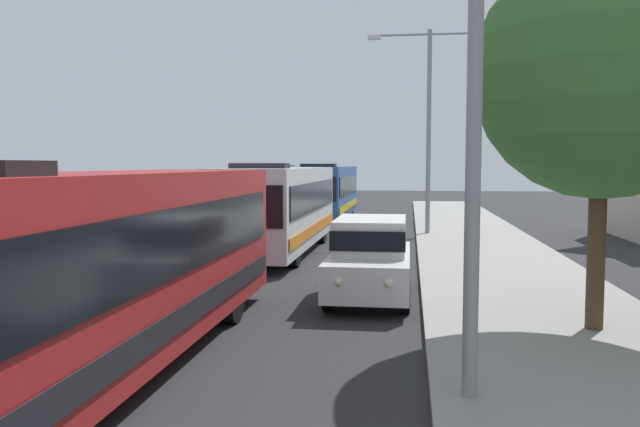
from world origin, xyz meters
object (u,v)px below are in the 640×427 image
(bus_middle, at_px, (326,191))
(white_suv, at_px, (371,255))
(bus_second_in_line, at_px, (280,206))
(roadside_tree, at_px, (602,72))
(box_truck_oncoming, at_px, (282,188))
(streetlamp_mid, at_px, (429,111))
(bus_lead, at_px, (107,261))

(bus_middle, height_order, white_suv, bus_middle)
(bus_second_in_line, height_order, roadside_tree, roadside_tree)
(bus_second_in_line, distance_m, white_suv, 8.42)
(bus_second_in_line, height_order, box_truck_oncoming, bus_second_in_line)
(box_truck_oncoming, bearing_deg, streetlamp_mid, -51.04)
(box_truck_oncoming, relative_size, roadside_tree, 1.09)
(box_truck_oncoming, relative_size, streetlamp_mid, 0.86)
(bus_middle, xyz_separation_m, box_truck_oncoming, (-3.30, 3.84, 0.02))
(box_truck_oncoming, distance_m, streetlamp_mid, 14.34)
(bus_lead, height_order, bus_second_in_line, same)
(bus_second_in_line, bearing_deg, box_truck_oncoming, 101.13)
(bus_second_in_line, xyz_separation_m, box_truck_oncoming, (-3.30, 16.79, 0.02))
(bus_lead, height_order, roadside_tree, roadside_tree)
(white_suv, bearing_deg, roadside_tree, -33.82)
(streetlamp_mid, bearing_deg, roadside_tree, -81.04)
(white_suv, relative_size, roadside_tree, 0.67)
(white_suv, bearing_deg, bus_second_in_line, 116.15)
(white_suv, bearing_deg, bus_lead, -122.24)
(bus_second_in_line, bearing_deg, bus_middle, 90.00)
(bus_second_in_line, distance_m, streetlamp_mid, 8.94)
(streetlamp_mid, bearing_deg, bus_middle, 127.98)
(bus_middle, bearing_deg, white_suv, -79.76)
(box_truck_oncoming, height_order, roadside_tree, roadside_tree)
(bus_lead, relative_size, bus_middle, 1.04)
(white_suv, height_order, roadside_tree, roadside_tree)
(bus_middle, xyz_separation_m, roadside_tree, (7.99, -23.35, 3.13))
(box_truck_oncoming, bearing_deg, bus_lead, -83.76)
(bus_lead, distance_m, box_truck_oncoming, 30.37)
(bus_second_in_line, distance_m, bus_middle, 12.95)
(white_suv, relative_size, streetlamp_mid, 0.53)
(roadside_tree, bearing_deg, bus_lead, -159.49)
(white_suv, bearing_deg, streetlamp_mid, 82.86)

